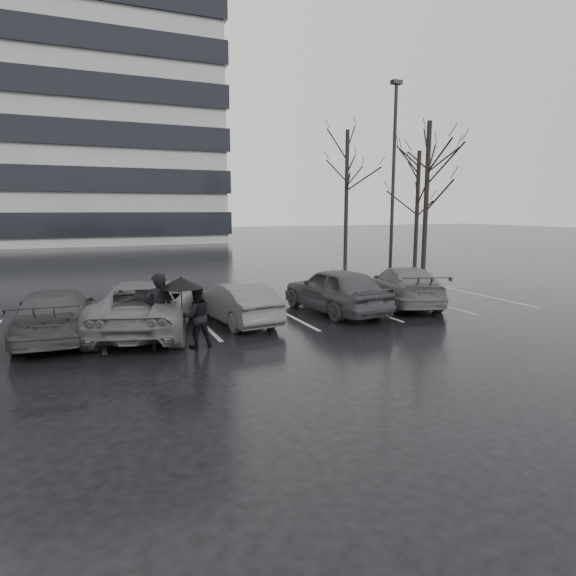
# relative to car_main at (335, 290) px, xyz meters

# --- Properties ---
(ground) EXTENTS (160.00, 160.00, 0.00)m
(ground) POSITION_rel_car_main_xyz_m (-2.19, -2.07, -0.75)
(ground) COLOR black
(ground) RESTS_ON ground
(car_main) EXTENTS (2.20, 4.54, 1.49)m
(car_main) POSITION_rel_car_main_xyz_m (0.00, 0.00, 0.00)
(car_main) COLOR black
(car_main) RESTS_ON ground
(car_west_a) EXTENTS (1.77, 3.87, 1.23)m
(car_west_a) POSITION_rel_car_main_xyz_m (-3.40, -0.15, -0.13)
(car_west_a) COLOR #313133
(car_west_a) RESTS_ON ground
(car_west_b) EXTENTS (3.76, 5.67, 1.45)m
(car_west_b) POSITION_rel_car_main_xyz_m (-6.00, -0.18, -0.02)
(car_west_b) COLOR #464648
(car_west_b) RESTS_ON ground
(car_west_c) EXTENTS (2.08, 4.58, 1.30)m
(car_west_c) POSITION_rel_car_main_xyz_m (-8.26, -0.05, -0.10)
(car_west_c) COLOR black
(car_west_c) RESTS_ON ground
(car_east) EXTENTS (3.28, 5.01, 1.35)m
(car_east) POSITION_rel_car_main_xyz_m (2.84, 0.22, -0.07)
(car_east) COLOR #464648
(car_east) RESTS_ON ground
(pedestrian_left) EXTENTS (0.70, 0.47, 1.87)m
(pedestrian_left) POSITION_rel_car_main_xyz_m (-5.91, -2.14, 0.19)
(pedestrian_left) COLOR black
(pedestrian_left) RESTS_ON ground
(pedestrian_right) EXTENTS (0.78, 0.63, 1.53)m
(pedestrian_right) POSITION_rel_car_main_xyz_m (-5.05, -2.26, 0.02)
(pedestrian_right) COLOR black
(pedestrian_right) RESTS_ON ground
(umbrella) EXTENTS (1.04, 1.04, 1.77)m
(umbrella) POSITION_rel_car_main_xyz_m (-5.39, -2.22, 0.86)
(umbrella) COLOR black
(umbrella) RESTS_ON ground
(lamp_post) EXTENTS (0.50, 0.50, 9.23)m
(lamp_post) POSITION_rel_car_main_xyz_m (6.26, 5.96, 3.48)
(lamp_post) COLOR #9A9A9C
(lamp_post) RESTS_ON ground
(stall_stripes) EXTENTS (19.72, 5.00, 0.00)m
(stall_stripes) POSITION_rel_car_main_xyz_m (-2.99, 0.43, -0.75)
(stall_stripes) COLOR #9C9C9E
(stall_stripes) RESTS_ON ground
(tree_east) EXTENTS (0.26, 0.26, 8.00)m
(tree_east) POSITION_rel_car_main_xyz_m (9.81, 7.93, 3.25)
(tree_east) COLOR black
(tree_east) RESTS_ON ground
(tree_ne) EXTENTS (0.26, 0.26, 7.00)m
(tree_ne) POSITION_rel_car_main_xyz_m (12.31, 11.93, 2.75)
(tree_ne) COLOR black
(tree_ne) RESTS_ON ground
(tree_north) EXTENTS (0.26, 0.26, 8.50)m
(tree_north) POSITION_rel_car_main_xyz_m (8.81, 14.93, 3.50)
(tree_north) COLOR black
(tree_north) RESTS_ON ground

